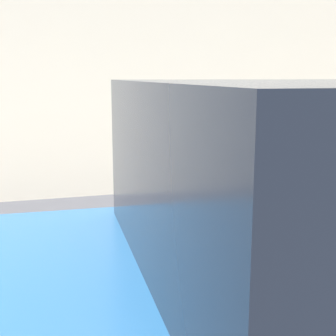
# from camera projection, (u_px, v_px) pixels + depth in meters

# --- Properties ---
(sidewalk) EXTENTS (24.00, 2.80, 0.11)m
(sidewalk) POSITION_uv_depth(u_px,v_px,m) (81.00, 261.00, 4.42)
(sidewalk) COLOR #9E9B96
(sidewalk) RESTS_ON ground_plane
(parking_meter) EXTENTS (0.20, 0.13, 1.54)m
(parking_meter) POSITION_uv_depth(u_px,v_px,m) (168.00, 157.00, 3.30)
(parking_meter) COLOR slate
(parking_meter) RESTS_ON sidewalk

